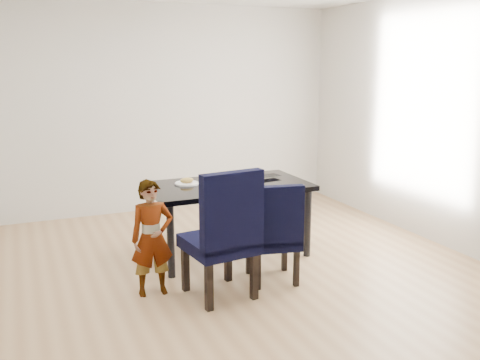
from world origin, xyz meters
name	(u,v)px	position (x,y,z in m)	size (l,w,h in m)	color
floor	(248,271)	(0.00, 0.00, -0.01)	(4.50, 5.00, 0.01)	tan
wall_back	(172,109)	(0.00, 2.50, 1.35)	(4.50, 0.01, 2.70)	beige
wall_front	(458,191)	(0.00, -2.50, 1.35)	(4.50, 0.01, 2.70)	white
wall_right	(442,120)	(2.25, 0.00, 1.35)	(0.01, 5.00, 2.70)	white
dining_table	(229,219)	(0.00, 0.50, 0.38)	(1.60, 0.90, 0.75)	black
chair_left	(219,232)	(-0.45, -0.40, 0.56)	(0.54, 0.56, 1.12)	black
chair_right	(272,231)	(0.11, -0.28, 0.46)	(0.45, 0.46, 0.93)	black
child	(152,238)	(-0.96, -0.15, 0.50)	(0.37, 0.24, 1.00)	orange
plate	(187,183)	(-0.39, 0.65, 0.76)	(0.25, 0.25, 0.01)	silver
sandwich	(187,180)	(-0.40, 0.64, 0.79)	(0.14, 0.07, 0.06)	olive
laptop	(261,176)	(0.43, 0.63, 0.76)	(0.37, 0.24, 0.03)	black
cable_tangle	(230,180)	(0.07, 0.62, 0.75)	(0.13, 0.13, 0.01)	black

